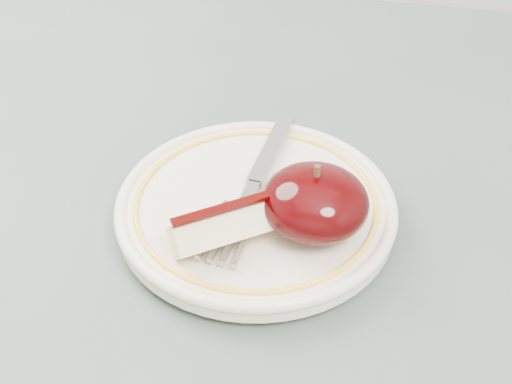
# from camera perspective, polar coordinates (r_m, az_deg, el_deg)

# --- Properties ---
(plate) EXTENTS (0.19, 0.19, 0.02)m
(plate) POSITION_cam_1_polar(r_m,az_deg,el_deg) (0.49, -0.00, -1.25)
(plate) COLOR beige
(plate) RESTS_ON table
(apple_half) EXTENTS (0.07, 0.07, 0.05)m
(apple_half) POSITION_cam_1_polar(r_m,az_deg,el_deg) (0.46, 4.74, -0.83)
(apple_half) COLOR black
(apple_half) RESTS_ON plate
(apple_wedge) EXTENTS (0.07, 0.06, 0.03)m
(apple_wedge) POSITION_cam_1_polar(r_m,az_deg,el_deg) (0.45, -2.55, -2.80)
(apple_wedge) COLOR #FCEBB9
(apple_wedge) RESTS_ON plate
(fork) EXTENTS (0.03, 0.17, 0.00)m
(fork) POSITION_cam_1_polar(r_m,az_deg,el_deg) (0.50, -0.17, 0.62)
(fork) COLOR #96999E
(fork) RESTS_ON plate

